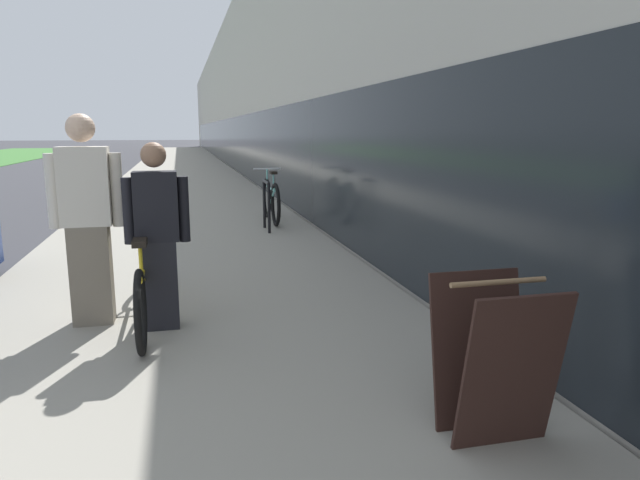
{
  "coord_description": "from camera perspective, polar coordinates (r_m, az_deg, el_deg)",
  "views": [
    {
      "loc": [
        5.23,
        -3.54,
        1.81
      ],
      "look_at": [
        9.51,
        13.95,
        -1.66
      ],
      "focal_mm": 32.0,
      "sensor_mm": 36.0,
      "label": 1
    }
  ],
  "objects": [
    {
      "name": "tandem_bicycle",
      "position": [
        5.4,
        -16.94,
        -3.71
      ],
      "size": [
        0.52,
        2.5,
        0.83
      ],
      "color": "black",
      "rests_on": "sidewalk_slab"
    },
    {
      "name": "storefront_facade",
      "position": [
        33.38,
        -1.15,
        13.72
      ],
      "size": [
        10.01,
        70.0,
        6.91
      ],
      "color": "#BCB7AD",
      "rests_on": "ground"
    },
    {
      "name": "sidewalk_slab",
      "position": [
        24.6,
        -13.62,
        6.54
      ],
      "size": [
        4.35,
        70.0,
        0.13
      ],
      "color": "gray",
      "rests_on": "ground"
    },
    {
      "name": "person_rider",
      "position": [
        4.99,
        -15.92,
        0.31
      ],
      "size": [
        0.54,
        0.21,
        1.58
      ],
      "color": "black",
      "rests_on": "sidewalk_slab"
    },
    {
      "name": "person_bystander",
      "position": [
        5.3,
        -22.23,
        1.79
      ],
      "size": [
        0.62,
        0.24,
        1.82
      ],
      "color": "#756B5B",
      "rests_on": "sidewalk_slab"
    },
    {
      "name": "cruiser_bike_nearest",
      "position": [
        10.63,
        -4.92,
        4.0
      ],
      "size": [
        0.52,
        1.82,
        0.97
      ],
      "color": "black",
      "rests_on": "sidewalk_slab"
    },
    {
      "name": "bike_rack_hoop",
      "position": [
        9.69,
        -5.37,
        3.96
      ],
      "size": [
        0.05,
        0.6,
        0.84
      ],
      "color": "black",
      "rests_on": "sidewalk_slab"
    },
    {
      "name": "sandwich_board_sign",
      "position": [
        3.33,
        17.0,
        -11.26
      ],
      "size": [
        0.56,
        0.56,
        0.9
      ],
      "color": "#331E19",
      "rests_on": "sidewalk_slab"
    }
  ]
}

